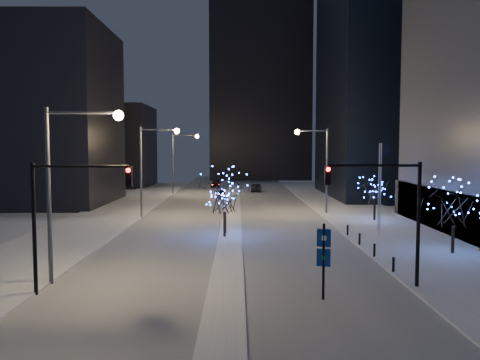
{
  "coord_description": "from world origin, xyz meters",
  "views": [
    {
      "loc": [
        0.65,
        -24.2,
        7.78
      ],
      "look_at": [
        0.83,
        15.52,
        5.0
      ],
      "focal_mm": 35.0,
      "sensor_mm": 36.0,
      "label": 1
    }
  ],
  "objects_px": {
    "holiday_tree_median_near": "(224,192)",
    "car_near": "(220,194)",
    "traffic_signal_east": "(390,203)",
    "holiday_tree_median_far": "(225,195)",
    "street_lamp_w_mid": "(150,159)",
    "holiday_tree_plaza_far": "(375,192)",
    "street_lamp_w_far": "(179,155)",
    "traffic_signal_west": "(63,205)",
    "street_lamp_east": "(319,159)",
    "car_mid": "(256,188)",
    "car_far": "(216,184)",
    "wayfinding_sign": "(324,253)",
    "street_lamp_w_near": "(67,170)",
    "holiday_tree_plaza_near": "(454,205)"
  },
  "relations": [
    {
      "from": "car_near",
      "to": "wayfinding_sign",
      "type": "distance_m",
      "value": 48.36
    },
    {
      "from": "street_lamp_w_mid",
      "to": "traffic_signal_west",
      "type": "distance_m",
      "value": 27.06
    },
    {
      "from": "street_lamp_w_near",
      "to": "traffic_signal_west",
      "type": "relative_size",
      "value": 1.43
    },
    {
      "from": "traffic_signal_west",
      "to": "holiday_tree_plaza_far",
      "type": "relative_size",
      "value": 1.43
    },
    {
      "from": "street_lamp_w_mid",
      "to": "street_lamp_east",
      "type": "height_order",
      "value": "same"
    },
    {
      "from": "street_lamp_w_near",
      "to": "car_near",
      "type": "height_order",
      "value": "street_lamp_w_near"
    },
    {
      "from": "street_lamp_east",
      "to": "holiday_tree_plaza_far",
      "type": "relative_size",
      "value": 2.04
    },
    {
      "from": "street_lamp_w_mid",
      "to": "holiday_tree_median_far",
      "type": "relative_size",
      "value": 1.89
    },
    {
      "from": "car_mid",
      "to": "holiday_tree_plaza_far",
      "type": "bearing_deg",
      "value": 116.52
    },
    {
      "from": "holiday_tree_plaza_far",
      "to": "holiday_tree_median_far",
      "type": "bearing_deg",
      "value": -154.2
    },
    {
      "from": "car_far",
      "to": "holiday_tree_plaza_far",
      "type": "bearing_deg",
      "value": -66.28
    },
    {
      "from": "street_lamp_w_mid",
      "to": "holiday_tree_median_far",
      "type": "xyz_separation_m",
      "value": [
        8.44,
        -9.96,
        -2.94
      ]
    },
    {
      "from": "traffic_signal_east",
      "to": "car_mid",
      "type": "bearing_deg",
      "value": 95.14
    },
    {
      "from": "traffic_signal_east",
      "to": "car_near",
      "type": "height_order",
      "value": "traffic_signal_east"
    },
    {
      "from": "street_lamp_w_far",
      "to": "traffic_signal_west",
      "type": "xyz_separation_m",
      "value": [
        0.5,
        -52.0,
        -1.74
      ]
    },
    {
      "from": "holiday_tree_median_near",
      "to": "holiday_tree_plaza_near",
      "type": "bearing_deg",
      "value": -20.77
    },
    {
      "from": "street_lamp_w_near",
      "to": "street_lamp_east",
      "type": "distance_m",
      "value": 33.85
    },
    {
      "from": "car_mid",
      "to": "holiday_tree_plaza_near",
      "type": "distance_m",
      "value": 49.92
    },
    {
      "from": "traffic_signal_west",
      "to": "wayfinding_sign",
      "type": "relative_size",
      "value": 1.78
    },
    {
      "from": "street_lamp_w_near",
      "to": "holiday_tree_plaza_far",
      "type": "relative_size",
      "value": 2.04
    },
    {
      "from": "holiday_tree_plaza_far",
      "to": "traffic_signal_east",
      "type": "bearing_deg",
      "value": -104.52
    },
    {
      "from": "traffic_signal_east",
      "to": "car_near",
      "type": "relative_size",
      "value": 1.83
    },
    {
      "from": "holiday_tree_median_near",
      "to": "car_near",
      "type": "bearing_deg",
      "value": 92.87
    },
    {
      "from": "traffic_signal_west",
      "to": "holiday_tree_median_far",
      "type": "xyz_separation_m",
      "value": [
        7.94,
        17.04,
        -1.2
      ]
    },
    {
      "from": "traffic_signal_east",
      "to": "holiday_tree_median_far",
      "type": "bearing_deg",
      "value": 120.47
    },
    {
      "from": "car_near",
      "to": "wayfinding_sign",
      "type": "height_order",
      "value": "wayfinding_sign"
    },
    {
      "from": "traffic_signal_east",
      "to": "holiday_tree_median_far",
      "type": "distance_m",
      "value": 18.65
    },
    {
      "from": "street_lamp_w_near",
      "to": "street_lamp_w_mid",
      "type": "xyz_separation_m",
      "value": [
        0.0,
        25.0,
        0.0
      ]
    },
    {
      "from": "traffic_signal_east",
      "to": "holiday_tree_median_far",
      "type": "xyz_separation_m",
      "value": [
        -9.44,
        16.04,
        -1.2
      ]
    },
    {
      "from": "car_mid",
      "to": "wayfinding_sign",
      "type": "height_order",
      "value": "wayfinding_sign"
    },
    {
      "from": "holiday_tree_median_far",
      "to": "car_far",
      "type": "bearing_deg",
      "value": 93.61
    },
    {
      "from": "street_lamp_w_mid",
      "to": "street_lamp_w_far",
      "type": "bearing_deg",
      "value": 90.0
    },
    {
      "from": "street_lamp_east",
      "to": "car_near",
      "type": "height_order",
      "value": "street_lamp_east"
    },
    {
      "from": "holiday_tree_median_near",
      "to": "holiday_tree_plaza_far",
      "type": "xyz_separation_m",
      "value": [
        15.54,
        9.11,
        -0.83
      ]
    },
    {
      "from": "street_lamp_w_near",
      "to": "wayfinding_sign",
      "type": "height_order",
      "value": "street_lamp_w_near"
    },
    {
      "from": "holiday_tree_median_near",
      "to": "holiday_tree_plaza_far",
      "type": "relative_size",
      "value": 1.2
    },
    {
      "from": "street_lamp_w_far",
      "to": "holiday_tree_median_far",
      "type": "bearing_deg",
      "value": -76.43
    },
    {
      "from": "street_lamp_w_near",
      "to": "street_lamp_w_far",
      "type": "bearing_deg",
      "value": 90.0
    },
    {
      "from": "street_lamp_w_far",
      "to": "traffic_signal_east",
      "type": "bearing_deg",
      "value": -70.68
    },
    {
      "from": "car_mid",
      "to": "car_far",
      "type": "xyz_separation_m",
      "value": [
        -7.47,
        8.87,
        -0.0
      ]
    },
    {
      "from": "street_lamp_w_far",
      "to": "holiday_tree_plaza_near",
      "type": "relative_size",
      "value": 1.85
    },
    {
      "from": "car_far",
      "to": "street_lamp_w_near",
      "type": "bearing_deg",
      "value": -95.11
    },
    {
      "from": "street_lamp_w_near",
      "to": "holiday_tree_median_near",
      "type": "xyz_separation_m",
      "value": [
        8.44,
        13.44,
        -2.53
      ]
    },
    {
      "from": "holiday_tree_median_far",
      "to": "holiday_tree_median_near",
      "type": "bearing_deg",
      "value": -90.0
    },
    {
      "from": "street_lamp_w_mid",
      "to": "holiday_tree_plaza_near",
      "type": "bearing_deg",
      "value": -35.45
    },
    {
      "from": "holiday_tree_median_far",
      "to": "street_lamp_w_mid",
      "type": "bearing_deg",
      "value": 130.27
    },
    {
      "from": "street_lamp_w_near",
      "to": "holiday_tree_plaza_near",
      "type": "height_order",
      "value": "street_lamp_w_near"
    },
    {
      "from": "street_lamp_w_far",
      "to": "holiday_tree_median_far",
      "type": "relative_size",
      "value": 1.89
    },
    {
      "from": "car_mid",
      "to": "holiday_tree_median_near",
      "type": "distance_m",
      "value": 42.31
    },
    {
      "from": "street_lamp_w_near",
      "to": "street_lamp_w_mid",
      "type": "height_order",
      "value": "same"
    }
  ]
}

